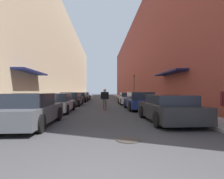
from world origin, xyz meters
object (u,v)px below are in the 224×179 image
at_px(parked_car_left_2, 71,99).
at_px(parked_car_right_2, 129,99).
at_px(parked_car_left_0, 28,110).
at_px(parked_car_left_1, 56,103).
at_px(parked_car_left_4, 84,96).
at_px(parked_car_left_3, 79,97).
at_px(manhole_cover, 128,140).
at_px(parked_car_right_1, 140,101).
at_px(traffic_light, 134,84).
at_px(skateboarder, 105,97).
at_px(parked_car_right_0, 168,109).

xyz_separation_m(parked_car_left_2, parked_car_right_2, (5.95, 1.21, -0.02)).
distance_m(parked_car_left_0, parked_car_right_2, 13.00).
height_order(parked_car_left_1, parked_car_left_4, parked_car_left_1).
bearing_deg(parked_car_left_2, parked_car_left_3, 89.13).
height_order(parked_car_right_2, manhole_cover, parked_car_right_2).
bearing_deg(parked_car_left_0, parked_car_right_1, 45.81).
bearing_deg(manhole_cover, parked_car_left_3, 101.45).
height_order(parked_car_right_1, traffic_light, traffic_light).
bearing_deg(parked_car_left_1, skateboarder, 23.42).
xyz_separation_m(parked_car_left_0, parked_car_right_2, (5.88, 11.59, -0.02)).
bearing_deg(traffic_light, parked_car_left_4, 153.46).
relative_size(parked_car_left_0, skateboarder, 2.57).
height_order(parked_car_left_4, parked_car_right_1, parked_car_right_1).
xyz_separation_m(parked_car_right_0, parked_car_right_2, (-0.15, 10.98, 0.01)).
bearing_deg(parked_car_right_2, parked_car_left_3, 142.53).
relative_size(parked_car_left_4, manhole_cover, 6.11).
height_order(parked_car_right_0, traffic_light, traffic_light).
distance_m(parked_car_left_0, parked_car_left_4, 21.81).
height_order(parked_car_left_3, skateboarder, skateboarder).
bearing_deg(parked_car_left_1, parked_car_left_3, 89.49).
relative_size(parked_car_left_1, parked_car_left_4, 0.93).
bearing_deg(parked_car_left_4, manhole_cover, -81.39).
height_order(parked_car_left_1, parked_car_right_0, parked_car_left_1).
bearing_deg(parked_car_left_3, parked_car_right_0, -68.76).
distance_m(parked_car_left_4, skateboarder, 16.03).
relative_size(parked_car_right_0, manhole_cover, 5.94).
xyz_separation_m(parked_car_left_1, manhole_cover, (3.81, -6.91, -0.60)).
xyz_separation_m(parked_car_right_1, traffic_light, (1.80, 11.95, 1.78)).
bearing_deg(parked_car_left_0, parked_car_right_2, 63.09).
xyz_separation_m(parked_car_left_4, parked_car_right_0, (5.95, -21.20, -0.01)).
relative_size(parked_car_right_1, skateboarder, 2.67).
relative_size(parked_car_left_1, manhole_cover, 5.69).
relative_size(parked_car_left_3, parked_car_right_1, 1.02).
xyz_separation_m(parked_car_left_1, parked_car_right_2, (5.96, 6.93, 0.01)).
xyz_separation_m(parked_car_left_2, traffic_light, (7.76, 7.63, 1.80)).
xyz_separation_m(parked_car_right_0, traffic_light, (1.66, 17.40, 1.83)).
height_order(parked_car_left_3, parked_car_right_2, parked_car_right_2).
bearing_deg(parked_car_left_2, parked_car_right_2, 11.53).
distance_m(parked_car_left_2, parked_car_left_3, 5.71).
distance_m(parked_car_right_2, skateboarder, 6.14).
bearing_deg(traffic_light, parked_car_left_1, -120.22).
distance_m(parked_car_left_3, skateboarder, 10.50).
bearing_deg(parked_car_right_0, manhole_cover, -128.81).
height_order(parked_car_left_1, traffic_light, traffic_light).
xyz_separation_m(parked_car_left_2, parked_car_right_0, (6.10, -9.77, -0.03)).
relative_size(skateboarder, traffic_light, 0.42).
bearing_deg(parked_car_right_1, parked_car_left_4, 110.23).
bearing_deg(parked_car_left_0, parked_car_left_3, 89.93).
distance_m(skateboarder, traffic_light, 12.83).
bearing_deg(parked_car_left_0, traffic_light, 66.87).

